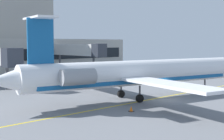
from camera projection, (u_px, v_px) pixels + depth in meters
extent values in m
cube|color=slate|center=(163.00, 100.00, 37.93)|extent=(120.00, 120.00, 0.10)
cube|color=yellow|center=(156.00, 98.00, 38.73)|extent=(108.00, 0.24, 0.01)
cube|color=red|center=(142.00, 83.00, 54.03)|extent=(0.30, 8.00, 0.01)
cube|color=#2D333D|center=(12.00, 58.00, 44.54)|extent=(2.40, 2.00, 2.64)
cylinder|color=#4C4C51|center=(7.00, 78.00, 46.02)|extent=(0.44, 0.44, 3.40)
cube|color=silver|center=(75.00, 50.00, 69.37)|extent=(1.40, 14.22, 2.40)
cube|color=#2D333D|center=(99.00, 50.00, 63.57)|extent=(2.40, 2.00, 2.64)
cylinder|color=#4C4C51|center=(60.00, 63.00, 73.70)|extent=(0.44, 0.44, 3.92)
cylinder|color=#4C4C51|center=(94.00, 66.00, 65.07)|extent=(0.44, 0.44, 3.92)
cylinder|color=white|center=(140.00, 73.00, 38.21)|extent=(28.74, 8.77, 2.92)
cube|color=#145999|center=(140.00, 79.00, 38.28)|extent=(25.87, 7.89, 0.53)
cone|color=white|center=(4.00, 81.00, 30.04)|extent=(4.22, 3.21, 2.48)
cube|color=white|center=(95.00, 72.00, 43.53)|extent=(5.59, 12.41, 0.28)
cube|color=white|center=(170.00, 84.00, 30.85)|extent=(5.59, 12.41, 0.28)
cylinder|color=gray|center=(60.00, 73.00, 35.36)|extent=(3.76, 2.29, 1.61)
cylinder|color=gray|center=(78.00, 77.00, 31.44)|extent=(3.76, 2.29, 1.61)
cube|color=#145999|center=(41.00, 41.00, 31.61)|extent=(2.62, 0.78, 4.46)
cube|color=white|center=(40.00, 18.00, 31.42)|extent=(2.96, 4.99, 0.20)
cylinder|color=#3F3F44|center=(205.00, 82.00, 44.05)|extent=(0.20, 0.20, 1.22)
cylinder|color=black|center=(205.00, 88.00, 44.13)|extent=(0.95, 0.53, 0.90)
cylinder|color=#3F3F44|center=(121.00, 87.00, 39.23)|extent=(0.20, 0.20, 1.22)
cylinder|color=black|center=(121.00, 94.00, 39.30)|extent=(0.95, 0.53, 0.90)
cylinder|color=#3F3F44|center=(140.00, 91.00, 36.00)|extent=(0.20, 0.20, 1.22)
cylinder|color=black|center=(140.00, 98.00, 36.08)|extent=(0.95, 0.53, 0.90)
cube|color=#19389E|center=(69.00, 77.00, 57.02)|extent=(3.30, 2.74, 0.68)
cube|color=navy|center=(74.00, 71.00, 57.15)|extent=(1.68, 1.79, 1.29)
cylinder|color=black|center=(74.00, 78.00, 58.07)|extent=(0.75, 0.57, 0.70)
cylinder|color=black|center=(76.00, 79.00, 56.57)|extent=(0.75, 0.57, 0.70)
cylinder|color=black|center=(63.00, 78.00, 57.53)|extent=(0.75, 0.57, 0.70)
cylinder|color=black|center=(64.00, 79.00, 56.03)|extent=(0.75, 0.57, 0.70)
cube|color=#E5B20C|center=(113.00, 74.00, 62.71)|extent=(3.53, 2.43, 0.50)
cube|color=#C3970A|center=(111.00, 70.00, 61.84)|extent=(1.65, 1.64, 1.12)
cylinder|color=black|center=(114.00, 76.00, 61.41)|extent=(0.75, 0.50, 0.70)
cylinder|color=black|center=(107.00, 76.00, 62.05)|extent=(0.75, 0.50, 0.70)
cylinder|color=black|center=(119.00, 75.00, 63.42)|extent=(0.75, 0.50, 0.70)
cylinder|color=black|center=(113.00, 75.00, 64.06)|extent=(0.75, 0.50, 0.70)
cone|color=orange|center=(131.00, 109.00, 31.38)|extent=(0.36, 0.36, 0.55)
cube|color=black|center=(131.00, 111.00, 31.40)|extent=(0.47, 0.47, 0.04)
cone|color=orange|center=(119.00, 85.00, 48.80)|extent=(0.36, 0.36, 0.55)
cube|color=black|center=(119.00, 87.00, 48.83)|extent=(0.47, 0.47, 0.04)
cone|color=orange|center=(158.00, 83.00, 51.74)|extent=(0.36, 0.36, 0.55)
cube|color=black|center=(158.00, 84.00, 51.76)|extent=(0.47, 0.47, 0.04)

